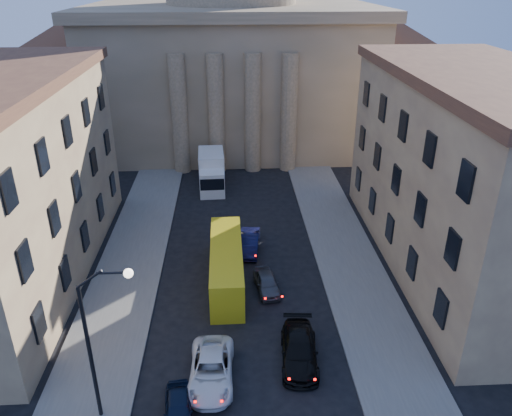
{
  "coord_description": "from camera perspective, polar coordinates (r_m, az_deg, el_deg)",
  "views": [
    {
      "loc": [
        -0.57,
        -10.94,
        20.7
      ],
      "look_at": [
        0.98,
        17.43,
        7.16
      ],
      "focal_mm": 35.0,
      "sensor_mm": 36.0,
      "label": 1
    }
  ],
  "objects": [
    {
      "name": "car_left_mid",
      "position": [
        29.14,
        -5.13,
        -17.91
      ],
      "size": [
        2.56,
        5.32,
        1.46
      ],
      "primitive_type": "imported",
      "rotation": [
        0.0,
        0.0,
        -0.03
      ],
      "color": "white",
      "rests_on": "ground"
    },
    {
      "name": "sidewalk_right",
      "position": [
        36.68,
        11.93,
        -9.37
      ],
      "size": [
        5.0,
        60.0,
        0.15
      ],
      "primitive_type": "cube",
      "color": "#63605B",
      "rests_on": "ground"
    },
    {
      "name": "building_right",
      "position": [
        39.62,
        23.47,
        3.73
      ],
      "size": [
        11.6,
        26.6,
        14.7
      ],
      "color": "tan",
      "rests_on": "ground"
    },
    {
      "name": "car_right_mid",
      "position": [
        30.27,
        4.96,
        -15.86
      ],
      "size": [
        2.5,
        5.3,
        1.49
      ],
      "primitive_type": "imported",
      "rotation": [
        0.0,
        0.0,
        -0.08
      ],
      "color": "black",
      "rests_on": "ground"
    },
    {
      "name": "box_truck",
      "position": [
        52.48,
        -5.09,
        4.14
      ],
      "size": [
        2.82,
        6.61,
        3.57
      ],
      "rotation": [
        0.0,
        0.0,
        0.04
      ],
      "color": "silver",
      "rests_on": "ground"
    },
    {
      "name": "sidewalk_left",
      "position": [
        36.41,
        -15.36,
        -10.08
      ],
      "size": [
        5.0,
        60.0,
        0.15
      ],
      "primitive_type": "cube",
      "color": "#63605B",
      "rests_on": "ground"
    },
    {
      "name": "car_right_distant",
      "position": [
        40.63,
        -0.79,
        -3.97
      ],
      "size": [
        2.01,
        4.54,
        1.45
      ],
      "primitive_type": "imported",
      "rotation": [
        0.0,
        0.0,
        -0.11
      ],
      "color": "black",
      "rests_on": "ground"
    },
    {
      "name": "car_left_near",
      "position": [
        27.54,
        -8.86,
        -21.74
      ],
      "size": [
        1.8,
        3.74,
        1.23
      ],
      "primitive_type": "imported",
      "rotation": [
        0.0,
        0.0,
        0.1
      ],
      "color": "black",
      "rests_on": "ground"
    },
    {
      "name": "car_right_far",
      "position": [
        35.9,
        1.23,
        -8.51
      ],
      "size": [
        1.99,
        3.88,
        1.26
      ],
      "primitive_type": "imported",
      "rotation": [
        0.0,
        0.0,
        0.14
      ],
      "color": "#45454A",
      "rests_on": "ground"
    },
    {
      "name": "street_lamp",
      "position": [
        25.24,
        -17.61,
        -13.58
      ],
      "size": [
        2.62,
        0.44,
        8.83
      ],
      "color": "black",
      "rests_on": "ground"
    },
    {
      "name": "city_bus",
      "position": [
        36.41,
        -3.39,
        -6.37
      ],
      "size": [
        2.41,
        10.0,
        2.81
      ],
      "rotation": [
        0.0,
        0.0,
        0.01
      ],
      "color": "gold",
      "rests_on": "ground"
    },
    {
      "name": "church",
      "position": [
        67.0,
        -2.74,
        17.88
      ],
      "size": [
        68.02,
        28.76,
        36.6
      ],
      "color": "#756448",
      "rests_on": "ground"
    }
  ]
}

